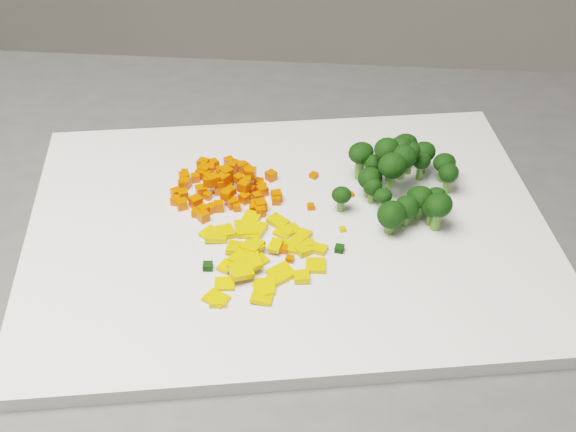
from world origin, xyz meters
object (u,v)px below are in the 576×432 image
(carrot_pile, at_px, (227,178))
(pepper_pile, at_px, (251,257))
(broccoli_pile, at_px, (401,169))
(cutting_board, at_px, (288,230))

(carrot_pile, bearing_deg, pepper_pile, -58.98)
(broccoli_pile, bearing_deg, pepper_pile, -125.85)
(pepper_pile, xyz_separation_m, broccoli_pile, (0.11, 0.15, 0.02))
(cutting_board, distance_m, broccoli_pile, 0.13)
(cutting_board, xyz_separation_m, broccoli_pile, (0.09, 0.08, 0.04))
(pepper_pile, bearing_deg, cutting_board, 77.89)
(cutting_board, bearing_deg, pepper_pile, -102.11)
(carrot_pile, xyz_separation_m, broccoli_pile, (0.17, 0.05, 0.02))
(pepper_pile, distance_m, broccoli_pile, 0.18)
(cutting_board, bearing_deg, broccoli_pile, 41.32)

